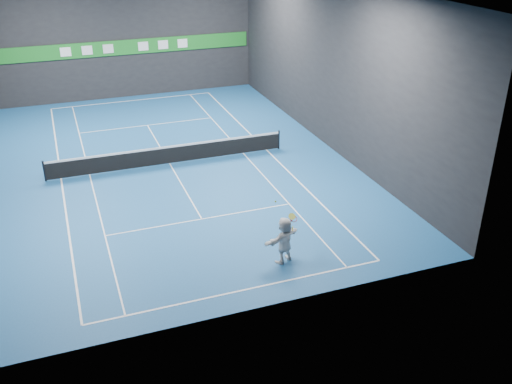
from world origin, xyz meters
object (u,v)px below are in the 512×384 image
object	(u,v)px
tennis_ball	(276,202)
tennis_net	(169,154)
player	(284,240)
tennis_racket	(293,220)

from	to	relation	value
tennis_ball	tennis_net	xyz separation A→B (m)	(-1.69, 10.62, -2.06)
player	tennis_racket	xyz separation A→B (m)	(0.35, 0.05, 0.78)
player	tennis_racket	distance (m)	0.85
tennis_net	tennis_ball	bearing A→B (deg)	-80.94
player	tennis_ball	size ratio (longest dim) A/B	28.39
player	tennis_net	size ratio (longest dim) A/B	0.15
tennis_net	tennis_racket	xyz separation A→B (m)	(2.42, -10.60, 1.16)
player	tennis_racket	size ratio (longest dim) A/B	2.40
player	tennis_net	distance (m)	10.85
tennis_ball	tennis_racket	bearing A→B (deg)	2.04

